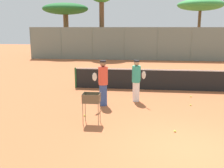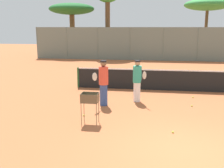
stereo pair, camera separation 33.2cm
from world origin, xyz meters
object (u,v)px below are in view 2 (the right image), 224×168
(player_white_outfit, at_px, (137,80))
(ball_cart, at_px, (90,100))
(player_red_cap, at_px, (103,82))
(tennis_net, at_px, (171,80))

(player_white_outfit, bearing_deg, ball_cart, -60.82)
(player_red_cap, bearing_deg, player_white_outfit, 147.28)
(player_red_cap, bearing_deg, tennis_net, 163.14)
(ball_cart, bearing_deg, tennis_net, 60.04)
(tennis_net, xyz_separation_m, player_red_cap, (-2.87, -3.01, 0.40))
(tennis_net, distance_m, ball_cart, 5.88)
(tennis_net, xyz_separation_m, player_white_outfit, (-1.55, -2.23, 0.37))
(tennis_net, height_order, ball_cart, tennis_net)
(player_white_outfit, distance_m, ball_cart, 3.18)
(player_white_outfit, relative_size, player_red_cap, 0.96)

